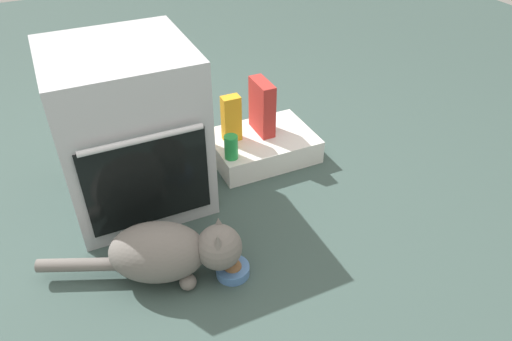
# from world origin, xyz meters

# --- Properties ---
(ground) EXTENTS (8.00, 8.00, 0.00)m
(ground) POSITION_xyz_m (0.00, 0.00, 0.00)
(ground) COLOR #384C47
(oven) EXTENTS (0.58, 0.62, 0.73)m
(oven) POSITION_xyz_m (0.02, 0.47, 0.36)
(oven) COLOR #B7BABF
(oven) RESTS_ON ground
(pantry_cabinet) EXTENTS (0.52, 0.38, 0.13)m
(pantry_cabinet) POSITION_xyz_m (0.68, 0.51, 0.06)
(pantry_cabinet) COLOR white
(pantry_cabinet) RESTS_ON ground
(food_bowl) EXTENTS (0.13, 0.13, 0.07)m
(food_bowl) POSITION_xyz_m (0.23, -0.18, 0.03)
(food_bowl) COLOR #4C7AB7
(food_bowl) RESTS_ON ground
(cat) EXTENTS (0.74, 0.38, 0.25)m
(cat) POSITION_xyz_m (0.01, -0.08, 0.13)
(cat) COLOR slate
(cat) RESTS_ON ground
(soda_can) EXTENTS (0.07, 0.07, 0.12)m
(soda_can) POSITION_xyz_m (0.46, 0.40, 0.19)
(soda_can) COLOR green
(soda_can) RESTS_ON pantry_cabinet
(cereal_box) EXTENTS (0.07, 0.18, 0.28)m
(cereal_box) POSITION_xyz_m (0.70, 0.56, 0.27)
(cereal_box) COLOR #B72D28
(cereal_box) RESTS_ON pantry_cabinet
(juice_carton) EXTENTS (0.09, 0.06, 0.24)m
(juice_carton) POSITION_xyz_m (0.53, 0.55, 0.25)
(juice_carton) COLOR orange
(juice_carton) RESTS_ON pantry_cabinet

